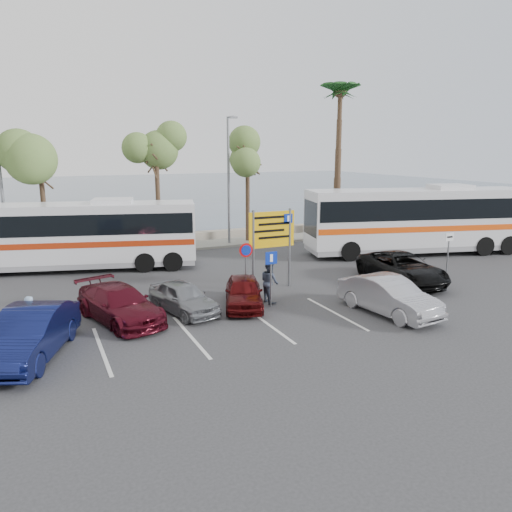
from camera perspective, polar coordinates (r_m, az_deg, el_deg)
name	(u,v)px	position (r m, az deg, el deg)	size (l,w,h in m)	color
ground	(284,311)	(19.55, 3.25, -6.35)	(120.00, 120.00, 0.00)	#2F2F31
kerb_strip	(183,246)	(32.20, -8.31, 1.09)	(44.00, 2.40, 0.15)	gray
seawall	(175,238)	(34.06, -9.26, 2.05)	(48.00, 0.80, 0.60)	gray
sea	(95,192)	(77.15, -17.93, 7.01)	(140.00, 140.00, 0.00)	#3B505F
tree_left	(39,152)	(30.42, -23.57, 10.82)	(3.20, 3.20, 7.20)	#382619
tree_mid	(156,141)	(31.24, -11.40, 12.78)	(3.20, 3.20, 8.00)	#382619
tree_right	(247,149)	(33.12, -0.98, 12.12)	(3.20, 3.20, 7.40)	#382619
palm_tree	(340,94)	(36.65, 9.61, 17.77)	(4.80, 4.80, 11.20)	#382619
street_lamp_left	(1,179)	(30.01, -27.16, 7.79)	(0.45, 1.15, 8.01)	slate
street_lamp_right	(229,174)	(32.15, -3.11, 9.31)	(0.45, 1.15, 8.01)	slate
direction_sign	(272,235)	(22.17, 1.82, 2.37)	(2.20, 0.12, 3.60)	slate
sign_no_stop	(246,261)	(20.96, -1.16, -0.59)	(0.60, 0.08, 2.35)	slate
sign_parking	(271,271)	(19.73, 1.73, -1.72)	(0.50, 0.07, 2.25)	slate
sign_taxi	(448,248)	(26.13, 21.14, 0.81)	(0.50, 0.07, 2.20)	slate
lane_markings	(269,324)	(18.22, 1.51, -7.73)	(12.02, 4.20, 0.01)	silver
coach_bus_left	(80,237)	(27.37, -19.52, 2.02)	(12.07, 5.45, 3.68)	silver
coach_bus_right	(417,222)	(31.30, 17.91, 3.71)	(13.49, 5.93, 4.12)	silver
car_silver_a	(183,297)	(19.43, -8.30, -4.70)	(1.44, 3.57, 1.22)	gray
car_blue	(30,334)	(16.59, -24.43, -8.12)	(1.62, 4.63, 1.53)	#0E1442
car_maroon	(120,304)	(18.94, -15.32, -5.33)	(1.83, 4.49, 1.30)	#4A0C18
car_red	(244,292)	(19.94, -1.42, -4.11)	(1.46, 3.62, 1.23)	#480A0B
suv_black	(402,268)	(24.40, 16.35, -1.35)	(2.35, 5.09, 1.42)	black
car_silver_b	(389,296)	(19.71, 14.94, -4.44)	(1.51, 4.32, 1.42)	#9D9CA2
pedestrian_near	(30,319)	(17.92, -24.46, -6.59)	(0.57, 0.37, 1.56)	#849FC0
pedestrian_far	(270,282)	(20.44, 1.56, -2.95)	(0.85, 0.66, 1.75)	#303849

